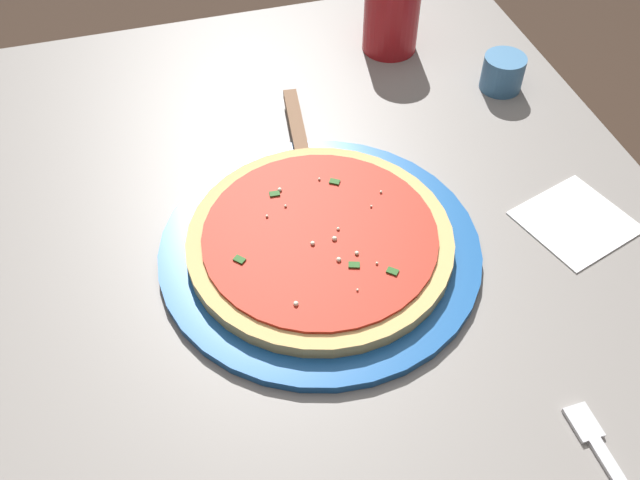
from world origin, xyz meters
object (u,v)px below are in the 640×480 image
(serving_plate, at_px, (320,249))
(napkin_folded_right, at_px, (575,221))
(pizza_server, at_px, (300,144))
(cup_tall_drink, at_px, (391,17))
(pizza, at_px, (320,240))
(cup_small_sauce, at_px, (503,73))

(serving_plate, height_order, napkin_folded_right, serving_plate)
(pizza_server, relative_size, cup_tall_drink, 2.16)
(pizza, relative_size, pizza_server, 1.33)
(cup_small_sauce, bearing_deg, cup_tall_drink, -139.78)
(cup_tall_drink, bearing_deg, pizza, -30.55)
(cup_tall_drink, bearing_deg, pizza_server, -44.42)
(pizza_server, relative_size, cup_small_sauce, 3.82)
(serving_plate, xyz_separation_m, napkin_folded_right, (0.04, 0.30, -0.00))
(pizza, bearing_deg, cup_small_sauce, 124.17)
(serving_plate, relative_size, cup_small_sauce, 6.18)
(pizza, distance_m, napkin_folded_right, 0.31)
(serving_plate, bearing_deg, cup_tall_drink, 149.45)
(serving_plate, relative_size, pizza_server, 1.62)
(cup_tall_drink, distance_m, napkin_folded_right, 0.42)
(pizza_server, height_order, cup_small_sauce, cup_small_sauce)
(pizza, bearing_deg, pizza_server, 172.48)
(cup_tall_drink, bearing_deg, napkin_folded_right, 12.05)
(pizza, xyz_separation_m, cup_tall_drink, (-0.37, 0.22, 0.03))
(cup_tall_drink, distance_m, cup_small_sauce, 0.18)
(serving_plate, distance_m, napkin_folded_right, 0.30)
(napkin_folded_right, bearing_deg, serving_plate, -97.50)
(pizza, height_order, napkin_folded_right, pizza)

